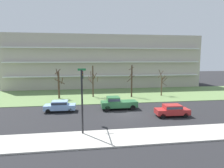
# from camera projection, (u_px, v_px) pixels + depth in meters

# --- Properties ---
(ground) EXTENTS (160.00, 160.00, 0.00)m
(ground) POSITION_uv_depth(u_px,v_px,m) (125.00, 114.00, 26.89)
(ground) COLOR #232326
(sidewalk_curb_near) EXTENTS (80.00, 4.00, 0.15)m
(sidewalk_curb_near) POSITION_uv_depth(u_px,v_px,m) (142.00, 136.00, 19.04)
(sidewalk_curb_near) COLOR #BCB7AD
(sidewalk_curb_near) RESTS_ON ground
(grass_lawn_strip) EXTENTS (80.00, 16.00, 0.08)m
(grass_lawn_strip) POSITION_uv_depth(u_px,v_px,m) (111.00, 95.00, 40.62)
(grass_lawn_strip) COLOR #66844C
(grass_lawn_strip) RESTS_ON ground
(apartment_building) EXTENTS (49.83, 14.75, 13.46)m
(apartment_building) POSITION_uv_depth(u_px,v_px,m) (104.00, 61.00, 54.34)
(apartment_building) COLOR #B2A899
(apartment_building) RESTS_ON ground
(tree_far_left) EXTENTS (1.94, 2.13, 5.68)m
(tree_far_left) POSITION_uv_depth(u_px,v_px,m) (59.00, 84.00, 36.44)
(tree_far_left) COLOR #4C3828
(tree_far_left) RESTS_ON ground
(tree_left) EXTENTS (1.97, 1.94, 6.23)m
(tree_left) POSITION_uv_depth(u_px,v_px,m) (93.00, 81.00, 37.87)
(tree_left) COLOR #4C3828
(tree_left) RESTS_ON ground
(tree_center) EXTENTS (1.52, 0.94, 6.35)m
(tree_center) POSITION_uv_depth(u_px,v_px,m) (132.00, 81.00, 37.78)
(tree_center) COLOR #423023
(tree_center) RESTS_ON ground
(tree_right) EXTENTS (1.71, 1.88, 5.39)m
(tree_right) POSITION_uv_depth(u_px,v_px,m) (162.00, 84.00, 39.30)
(tree_right) COLOR brown
(tree_right) RESTS_ON ground
(sedan_red_near_left) EXTENTS (4.47, 1.99, 1.57)m
(sedan_red_near_left) POSITION_uv_depth(u_px,v_px,m) (172.00, 110.00, 25.66)
(sedan_red_near_left) COLOR #B22828
(sedan_red_near_left) RESTS_ON ground
(sedan_blue_center_left) EXTENTS (4.43, 1.89, 1.57)m
(sedan_blue_center_left) POSITION_uv_depth(u_px,v_px,m) (60.00, 106.00, 27.93)
(sedan_blue_center_left) COLOR #8CB2E0
(sedan_blue_center_left) RESTS_ON ground
(pickup_green_center_right) EXTENTS (5.44, 2.10, 1.95)m
(pickup_green_center_right) POSITION_uv_depth(u_px,v_px,m) (117.00, 103.00, 29.11)
(pickup_green_center_right) COLOR #2D6B3D
(pickup_green_center_right) RESTS_ON ground
(traffic_signal_mast) EXTENTS (0.90, 5.02, 6.59)m
(traffic_signal_mast) POSITION_uv_depth(u_px,v_px,m) (82.00, 88.00, 20.60)
(traffic_signal_mast) COLOR black
(traffic_signal_mast) RESTS_ON ground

